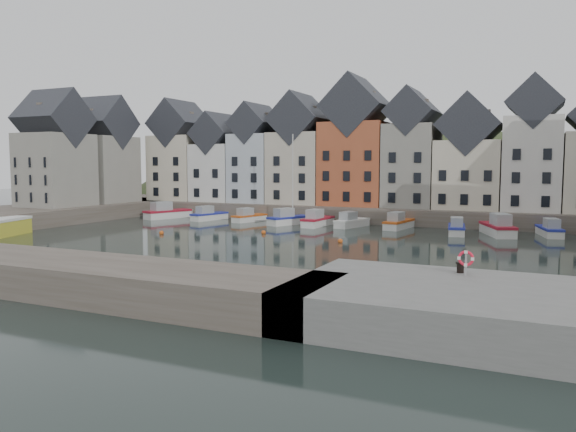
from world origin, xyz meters
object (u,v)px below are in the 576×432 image
Objects in this scene: boat_a at (166,213)px; mooring_bollard at (460,267)px; boat_d at (288,219)px; life_ring_post at (466,259)px.

mooring_bollard is at bearing -18.18° from boat_a.
boat_a is 19.06m from boat_d.
mooring_bollard is (44.87, -34.46, 1.52)m from boat_a.
mooring_bollard reaches higher than boat_a.
boat_a is 12.85× the size of mooring_bollard.
boat_d is (19.06, -0.14, -0.03)m from boat_a.
boat_a is at bearing -156.79° from boat_d.
boat_d reaches higher than boat_a.
life_ring_post reaches higher than mooring_bollard.
life_ring_post is (0.36, -0.74, 0.55)m from mooring_bollard.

